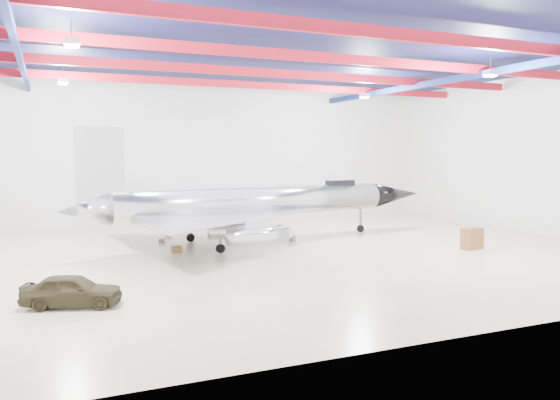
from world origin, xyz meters
name	(u,v)px	position (x,y,z in m)	size (l,w,h in m)	color
floor	(265,254)	(0.00, 0.00, 0.00)	(40.00, 40.00, 0.00)	beige
wall_back	(196,154)	(0.00, 15.00, 5.50)	(40.00, 40.00, 0.00)	silver
wall_right	(535,155)	(20.00, 0.00, 5.50)	(30.00, 30.00, 0.00)	silver
ceiling	(265,53)	(0.00, 0.00, 11.00)	(40.00, 40.00, 0.00)	#0A0F38
ceiling_structure	(265,65)	(0.00, 0.00, 10.32)	(39.50, 29.50, 1.08)	maroon
jet_aircraft	(258,206)	(1.12, 4.16, 2.30)	(25.66, 16.45, 7.01)	silver
jeep	(72,290)	(-10.30, -6.72, 0.60)	(1.43, 3.55, 1.21)	#332D19
desk	(472,238)	(11.76, -3.17, 0.63)	(1.37, 0.69, 1.26)	brown
crate_ply	(177,249)	(-4.40, 2.55, 0.18)	(0.53, 0.42, 0.37)	olive
toolbox_red	(169,234)	(-3.55, 8.93, 0.13)	(0.38, 0.31, 0.27)	#A41710
engine_drum	(292,238)	(3.23, 3.51, 0.20)	(0.44, 0.44, 0.39)	#59595B
parts_bin	(274,232)	(3.07, 6.10, 0.24)	(0.68, 0.55, 0.48)	olive
crate_small	(162,240)	(-4.50, 6.36, 0.13)	(0.36, 0.29, 0.25)	#59595B
tool_chest	(286,233)	(3.75, 5.63, 0.19)	(0.43, 0.43, 0.39)	#A41710
spares_box	(280,227)	(4.64, 8.86, 0.18)	(0.40, 0.40, 0.36)	#59595B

